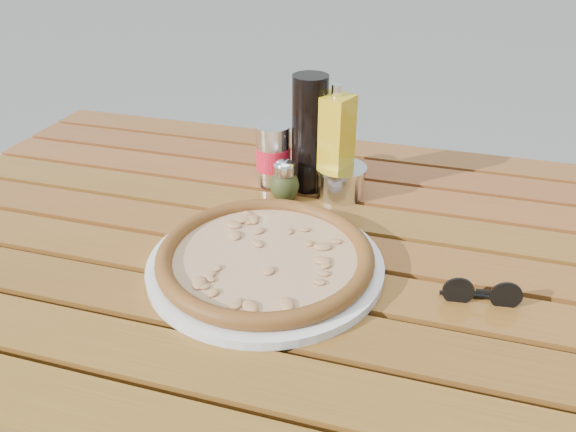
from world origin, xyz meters
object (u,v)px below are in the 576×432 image
(plate, at_px, (266,264))
(dark_bottle, at_px, (309,134))
(sunglasses, at_px, (481,294))
(parmesan_tin, at_px, (340,180))
(oregano_shaker, at_px, (284,181))
(soda_can, at_px, (273,156))
(pizza, at_px, (265,256))
(table, at_px, (285,274))
(pepper_shaker, at_px, (307,168))
(olive_oil_cruet, at_px, (335,145))

(plate, distance_m, dark_bottle, 0.30)
(sunglasses, bearing_deg, parmesan_tin, 127.37)
(oregano_shaker, xyz_separation_m, soda_can, (-0.04, 0.06, 0.02))
(pizza, height_order, parmesan_tin, parmesan_tin)
(soda_can, distance_m, parmesan_tin, 0.14)
(pizza, distance_m, sunglasses, 0.32)
(oregano_shaker, bearing_deg, plate, -80.91)
(table, distance_m, parmesan_tin, 0.21)
(pepper_shaker, relative_size, sunglasses, 0.74)
(oregano_shaker, bearing_deg, pepper_shaker, 69.09)
(oregano_shaker, relative_size, dark_bottle, 0.37)
(pepper_shaker, bearing_deg, plate, -88.19)
(pepper_shaker, distance_m, sunglasses, 0.43)
(plate, distance_m, sunglasses, 0.32)
(table, xyz_separation_m, plate, (-0.00, -0.09, 0.08))
(pizza, xyz_separation_m, olive_oil_cruet, (0.04, 0.28, 0.07))
(soda_can, relative_size, sunglasses, 1.09)
(olive_oil_cruet, xyz_separation_m, sunglasses, (0.27, -0.27, -0.08))
(olive_oil_cruet, bearing_deg, oregano_shaker, -144.03)
(table, xyz_separation_m, olive_oil_cruet, (0.04, 0.18, 0.17))
(table, height_order, parmesan_tin, parmesan_tin)
(oregano_shaker, bearing_deg, parmesan_tin, 26.92)
(soda_can, height_order, olive_oil_cruet, olive_oil_cruet)
(table, relative_size, parmesan_tin, 12.06)
(pizza, bearing_deg, parmesan_tin, 77.27)
(soda_can, height_order, parmesan_tin, soda_can)
(soda_can, xyz_separation_m, parmesan_tin, (0.14, -0.01, -0.03))
(pizza, xyz_separation_m, parmesan_tin, (0.06, 0.27, 0.01))
(pepper_shaker, bearing_deg, parmesan_tin, -15.66)
(parmesan_tin, bearing_deg, oregano_shaker, -153.08)
(oregano_shaker, relative_size, parmesan_tin, 0.71)
(dark_bottle, xyz_separation_m, parmesan_tin, (0.07, -0.02, -0.08))
(olive_oil_cruet, distance_m, sunglasses, 0.39)
(table, distance_m, plate, 0.12)
(table, distance_m, oregano_shaker, 0.17)
(table, relative_size, oregano_shaker, 17.07)
(dark_bottle, distance_m, parmesan_tin, 0.10)
(table, height_order, olive_oil_cruet, olive_oil_cruet)
(soda_can, bearing_deg, dark_bottle, 2.67)
(dark_bottle, relative_size, parmesan_tin, 1.89)
(oregano_shaker, distance_m, soda_can, 0.08)
(olive_oil_cruet, bearing_deg, soda_can, 178.37)
(pepper_shaker, xyz_separation_m, olive_oil_cruet, (0.05, -0.01, 0.06))
(dark_bottle, bearing_deg, parmesan_tin, -13.67)
(table, bearing_deg, pizza, -91.80)
(pizza, height_order, olive_oil_cruet, olive_oil_cruet)
(pizza, distance_m, soda_can, 0.29)
(soda_can, height_order, sunglasses, soda_can)
(pizza, bearing_deg, dark_bottle, 91.10)
(pepper_shaker, bearing_deg, soda_can, -174.24)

